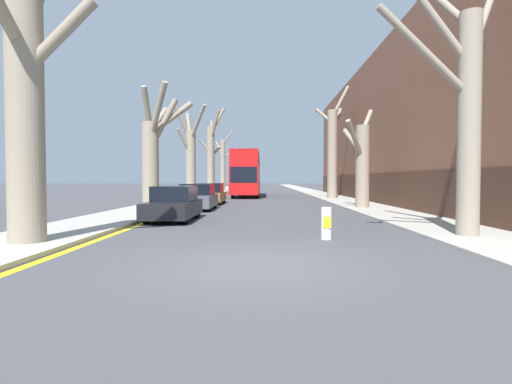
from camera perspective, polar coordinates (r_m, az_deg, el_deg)
The scene contains 18 objects.
ground_plane at distance 8.03m, azimuth 0.14°, elevation -10.41°, with size 300.00×300.00×0.00m, color #424247.
sidewalk_left at distance 58.21m, azimuth -5.08°, elevation 0.23°, with size 3.01×120.00×0.12m, color #A39E93.
sidewalk_right at distance 58.18m, azimuth 7.14°, elevation 0.22°, with size 3.01×120.00×0.12m, color #A39E93.
building_facade_right at distance 33.62m, azimuth 23.30°, elevation 7.73°, with size 10.08×40.01×10.49m.
kerb_line_stripe at distance 58.06m, azimuth -3.43°, elevation 0.18°, with size 0.24×120.00×0.01m, color yellow.
street_tree_left_0 at distance 11.67m, azimuth -29.98°, elevation 10.33°, with size 2.36×3.05×7.36m.
street_tree_left_1 at distance 21.36m, azimuth -14.51°, elevation 5.29°, with size 2.61×3.92×6.44m.
street_tree_left_2 at distance 32.60m, azimuth -9.36°, elevation 4.79°, with size 2.80×3.27×7.55m.
street_tree_left_3 at distance 44.03m, azimuth -6.42°, elevation 5.18°, with size 2.83×3.41×9.48m.
street_tree_left_4 at distance 55.89m, azimuth -4.72°, elevation 4.10°, with size 3.25×2.08×8.44m.
street_tree_right_0 at distance 12.92m, azimuth 27.66°, elevation 10.86°, with size 4.45×2.83×8.62m.
street_tree_right_1 at distance 23.16m, azimuth 14.88°, elevation 4.11°, with size 2.30×3.29×5.85m.
street_tree_right_2 at distance 33.79m, azimuth 10.88°, elevation 5.87°, with size 2.86×1.89×9.43m.
double_decker_bus at distance 39.24m, azimuth -1.36°, elevation 2.91°, with size 2.54×11.58×4.28m.
parked_car_0 at distance 16.85m, azimuth -11.64°, elevation -1.72°, with size 1.77×4.09×1.42m.
parked_car_1 at distance 22.46m, azimuth -8.41°, elevation -0.79°, with size 1.90×3.95×1.44m.
parked_car_2 at distance 27.71m, azimuth -6.58°, elevation -0.29°, with size 1.86×4.21×1.43m.
traffic_bollard at distance 11.49m, azimuth 10.02°, elevation -4.42°, with size 0.30×0.31×0.91m.
Camera 1 is at (0.14, -7.84, 1.71)m, focal length 28.00 mm.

